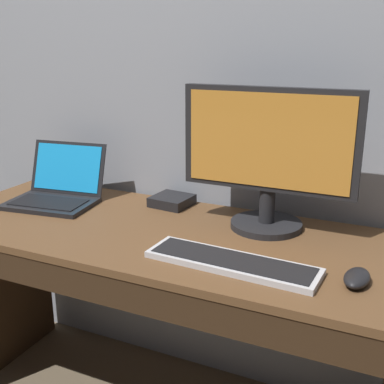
% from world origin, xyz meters
% --- Properties ---
extents(desk, '(1.53, 0.61, 0.73)m').
position_xyz_m(desk, '(0.00, -0.02, 0.50)').
color(desk, brown).
rests_on(desk, ground).
extents(laptop_black, '(0.34, 0.31, 0.21)m').
position_xyz_m(laptop_black, '(-0.47, 0.08, 0.76)').
color(laptop_black, black).
rests_on(laptop_black, desk).
extents(external_monitor, '(0.54, 0.23, 0.45)m').
position_xyz_m(external_monitor, '(0.32, 0.15, 0.96)').
color(external_monitor, black).
rests_on(external_monitor, desk).
extents(wired_keyboard, '(0.48, 0.15, 0.02)m').
position_xyz_m(wired_keyboard, '(0.31, -0.15, 0.73)').
color(wired_keyboard, '#BCBCC1').
rests_on(wired_keyboard, desk).
extents(computer_mouse, '(0.07, 0.12, 0.03)m').
position_xyz_m(computer_mouse, '(0.63, -0.12, 0.74)').
color(computer_mouse, black).
rests_on(computer_mouse, desk).
extents(external_drive_box, '(0.15, 0.14, 0.04)m').
position_xyz_m(external_drive_box, '(-0.06, 0.23, 0.74)').
color(external_drive_box, black).
rests_on(external_drive_box, desk).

